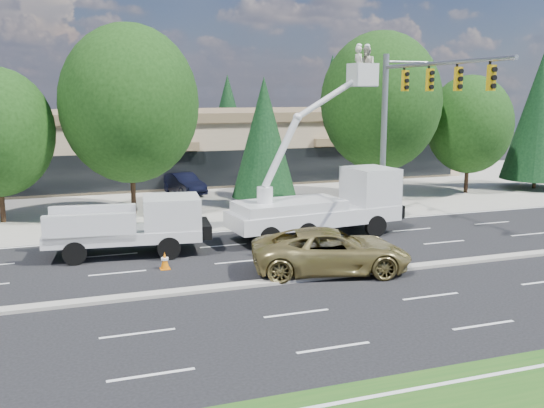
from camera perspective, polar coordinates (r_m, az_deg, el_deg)
name	(u,v)px	position (r m, az deg, el deg)	size (l,w,h in m)	color
ground	(265,284)	(22.51, -0.69, -7.55)	(140.00, 140.00, 0.00)	black
concrete_apron	(171,197)	(41.46, -9.52, 0.65)	(140.00, 22.00, 0.01)	gray
road_median	(265,283)	(22.49, -0.69, -7.41)	(120.00, 0.55, 0.12)	gray
strip_mall	(149,144)	(50.90, -11.55, 5.59)	(50.40, 15.40, 5.50)	tan
tree_front_d	(130,104)	(35.51, -13.26, 9.15)	(7.78, 7.78, 10.80)	#332114
tree_front_e	(264,137)	(37.32, -0.75, 6.29)	(4.02, 4.02, 7.93)	#332114
tree_front_f	(381,102)	(40.48, 10.19, 9.46)	(7.85, 7.85, 10.89)	#332114
tree_front_g	(470,124)	(44.37, 18.09, 7.13)	(5.89, 5.89, 8.17)	#332114
tree_front_h	(539,116)	(48.21, 23.87, 7.57)	(5.00, 5.00, 9.85)	#332114
tree_back_b	(88,98)	(62.37, -16.89, 9.49)	(6.04, 6.04, 11.91)	#332114
tree_back_c	(228,114)	(64.57, -4.18, 8.45)	(4.48, 4.48, 8.84)	#332114
tree_back_d	(332,102)	(68.64, 5.66, 9.54)	(5.61, 5.61, 11.05)	#332114
signal_mast	(406,110)	(32.12, 12.51, 8.60)	(2.76, 10.16, 9.00)	gray
utility_pickup	(135,231)	(26.90, -12.75, -2.54)	(6.77, 3.16, 2.51)	silver
bucket_truck	(329,196)	(29.69, 5.40, 0.76)	(8.75, 3.53, 9.26)	silver
traffic_cone_b	(165,261)	(24.66, -10.06, -5.28)	(0.40, 0.40, 0.70)	orange
traffic_cone_c	(259,248)	(26.18, -1.24, -4.19)	(0.40, 0.40, 0.70)	orange
minivan	(331,251)	(23.86, 5.60, -4.40)	(2.86, 6.21, 1.73)	olive
parked_car_east	(184,184)	(42.51, -8.32, 1.92)	(1.55, 4.46, 1.47)	black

